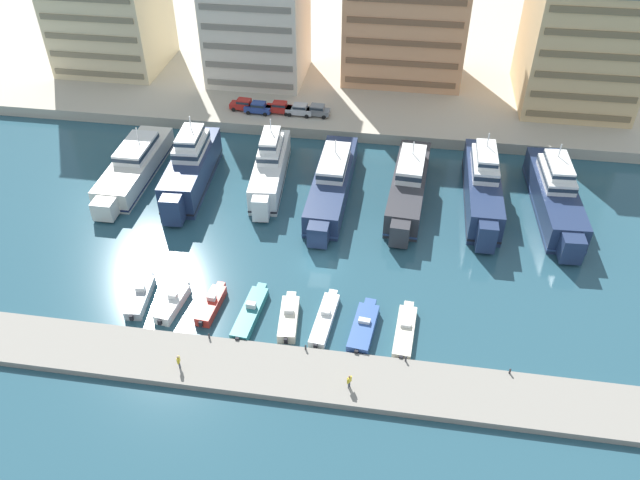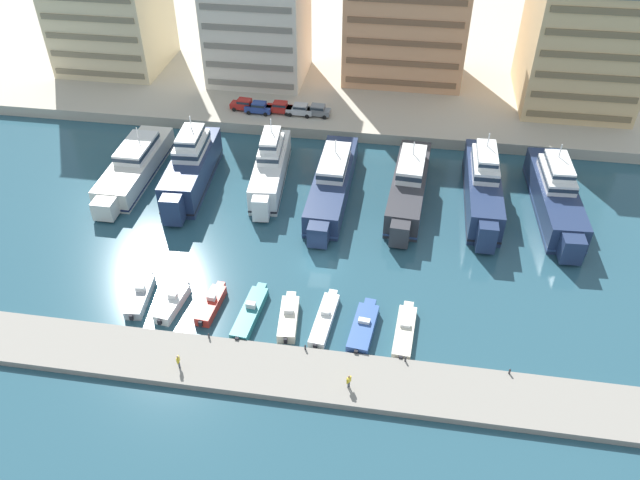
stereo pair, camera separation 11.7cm
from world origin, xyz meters
name	(u,v)px [view 1 (the left image)]	position (x,y,z in m)	size (l,w,h in m)	color
ground_plane	(319,264)	(0.00, 0.00, 0.00)	(400.00, 400.00, 0.00)	#285160
quay_promenade	(369,48)	(0.00, 63.38, 0.83)	(180.00, 70.00, 1.66)	#BCB29E
pier_dock	(293,373)	(0.00, -16.29, 0.35)	(120.00, 6.17, 0.70)	gray
yacht_ivory_far_left	(134,166)	(-27.81, 14.56, 1.71)	(4.97, 21.02, 6.06)	silver
yacht_navy_left	(191,167)	(-19.42, 13.75, 2.73)	(5.42, 19.34, 8.99)	navy
yacht_white_mid_left	(270,167)	(-9.16, 16.04, 2.38)	(4.99, 18.84, 8.28)	white
yacht_navy_center_left	(332,182)	(-0.55, 14.26, 1.92)	(4.67, 22.87, 6.54)	navy
yacht_charcoal_center	(409,185)	(9.40, 14.89, 2.09)	(5.30, 21.36, 6.96)	#333338
yacht_navy_center_right	(483,186)	(18.72, 15.23, 2.65)	(4.11, 21.06, 8.79)	navy
yacht_navy_mid_right	(555,195)	(27.74, 15.10, 2.34)	(5.48, 21.73, 8.07)	navy
motorboat_grey_far_left	(141,296)	(-18.08, -8.54, 0.52)	(2.36, 7.20, 1.57)	#9EA3A8
motorboat_white_left	(173,303)	(-14.28, -9.11, 0.57)	(2.34, 6.45, 1.67)	white
motorboat_red_mid_left	(212,304)	(-10.18, -8.71, 0.55)	(2.01, 6.37, 1.58)	red
motorboat_teal_center_left	(250,312)	(-5.87, -9.17, 0.48)	(2.42, 8.48, 1.51)	teal
motorboat_cream_center	(289,318)	(-1.75, -9.40, 0.56)	(2.39, 6.93, 1.60)	beige
motorboat_white_center_right	(325,319)	(1.92, -8.87, 0.43)	(2.29, 8.34, 1.27)	white
motorboat_blue_mid_right	(364,327)	(6.00, -9.55, 0.55)	(2.81, 7.63, 1.43)	#33569E
motorboat_cream_right	(405,331)	(10.17, -9.30, 0.43)	(2.26, 7.99, 1.18)	beige
car_red_far_left	(244,104)	(-17.08, 32.94, 2.64)	(4.23, 2.19, 1.80)	red
car_blue_left	(258,107)	(-14.58, 32.24, 2.64)	(4.17, 2.07, 1.80)	#28428E
car_red_mid_left	(279,107)	(-11.37, 32.82, 2.64)	(4.16, 2.04, 1.80)	red
car_silver_center_left	(300,109)	(-8.12, 32.57, 2.64)	(4.18, 2.08, 1.80)	#B7BCC1
car_grey_center	(317,110)	(-5.46, 32.71, 2.64)	(4.19, 2.10, 1.80)	slate
apartment_block_left	(256,12)	(-17.47, 46.11, 12.61)	(15.89, 14.41, 23.75)	silver
apartment_block_mid_left	(407,7)	(6.68, 49.50, 13.47)	(19.94, 13.09, 25.49)	tan
apartment_block_center_left	(582,41)	(33.61, 44.52, 11.23)	(16.71, 18.23, 21.03)	#E0BC84
pedestrian_near_edge	(179,361)	(-10.67, -17.46, 1.66)	(0.27, 0.62, 1.62)	#4C515B
pedestrian_mid_deck	(349,380)	(5.41, -17.34, 1.65)	(0.42, 0.54, 1.61)	#4C515B
bollard_west	(209,336)	(-8.99, -13.45, 1.02)	(0.20, 0.20, 0.61)	#2D2D33
bollard_west_mid	(306,347)	(0.71, -13.45, 1.02)	(0.20, 0.20, 0.61)	#2D2D33
bollard_east_mid	(406,359)	(10.40, -13.45, 1.02)	(0.20, 0.20, 0.61)	#2D2D33
bollard_east	(510,371)	(20.09, -13.45, 1.02)	(0.20, 0.20, 0.61)	#2D2D33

